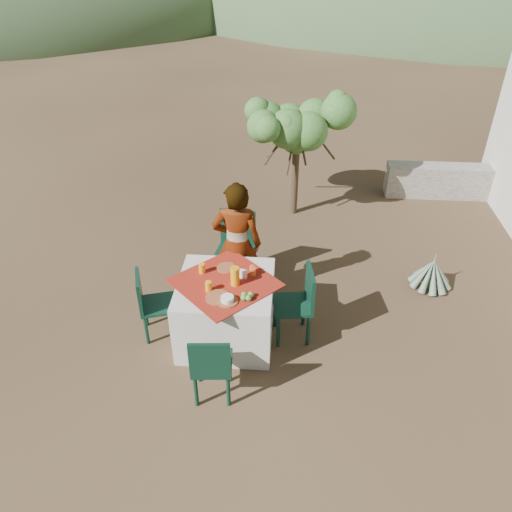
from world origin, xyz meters
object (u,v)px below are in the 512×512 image
at_px(chair_right, 299,301).
at_px(agave, 432,274).
at_px(chair_far, 236,245).
at_px(person, 237,245).
at_px(table, 226,310).
at_px(juice_pitcher, 235,276).
at_px(chair_near, 211,365).
at_px(shrub_tree, 301,131).
at_px(chair_left, 151,302).

bearing_deg(chair_right, agave, 113.34).
relative_size(chair_far, person, 0.62).
bearing_deg(agave, table, -155.95).
relative_size(table, juice_pitcher, 6.14).
bearing_deg(chair_near, juice_pitcher, -103.53).
height_order(chair_right, agave, chair_right).
bearing_deg(table, juice_pitcher, -14.03).
relative_size(chair_right, shrub_tree, 0.52).
bearing_deg(agave, chair_left, -161.10).
bearing_deg(chair_far, juice_pitcher, -75.44).
bearing_deg(chair_far, chair_near, -82.19).
distance_m(chair_near, shrub_tree, 4.09).
distance_m(table, chair_near, 0.92).
bearing_deg(table, person, 85.08).
relative_size(table, person, 0.82).
xyz_separation_m(person, shrub_tree, (0.72, 2.32, 0.55)).
bearing_deg(shrub_tree, chair_left, -117.98).
xyz_separation_m(chair_far, chair_near, (-0.02, -1.97, -0.08)).
bearing_deg(chair_far, agave, 9.91).
relative_size(table, agave, 2.26).
height_order(table, chair_left, chair_left).
xyz_separation_m(chair_near, juice_pitcher, (0.14, 0.88, 0.40)).
bearing_deg(person, table, 85.10).
relative_size(chair_far, juice_pitcher, 4.65).
bearing_deg(person, chair_far, -80.60).
bearing_deg(shrub_tree, chair_near, -101.53).
bearing_deg(agave, chair_far, -178.54).
xyz_separation_m(chair_right, person, (-0.74, 0.61, 0.30)).
distance_m(person, juice_pitcher, 0.72).
distance_m(chair_left, shrub_tree, 3.54).
bearing_deg(chair_right, table, -93.15).
height_order(table, person, person).
xyz_separation_m(chair_far, person, (0.06, -0.37, 0.25)).
relative_size(table, chair_right, 1.46).
height_order(shrub_tree, agave, shrub_tree).
bearing_deg(chair_near, chair_left, -52.28).
height_order(chair_far, chair_right, chair_far).
xyz_separation_m(person, agave, (2.45, 0.44, -0.60)).
bearing_deg(person, agave, -169.88).
distance_m(chair_right, person, 1.01).
relative_size(table, chair_far, 1.32).
distance_m(chair_near, chair_right, 1.28).
xyz_separation_m(chair_near, shrub_tree, (0.80, 3.91, 0.89)).
bearing_deg(agave, chair_right, -148.44).
relative_size(chair_left, agave, 1.43).
height_order(chair_far, agave, chair_far).
bearing_deg(chair_near, agave, -145.92).
distance_m(chair_right, juice_pitcher, 0.79).
height_order(chair_left, person, person).
relative_size(person, juice_pitcher, 7.54).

